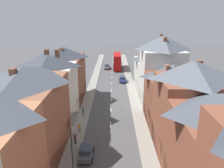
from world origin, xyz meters
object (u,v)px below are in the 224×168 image
Objects in this scene: car_parked_left_a at (86,152)px; pedestrian_mid_left at (80,128)px; car_parked_right_a at (123,79)px; pedestrian_mid_right at (83,111)px; car_near_silver at (107,66)px; pedestrian_near_right at (75,138)px; double_decker_bus_lead at (117,61)px; street_lamp at (72,148)px.

pedestrian_mid_left reaches higher than car_parked_left_a.
car_parked_right_a is 2.76× the size of pedestrian_mid_right.
car_parked_right_a is (4.90, -16.39, 0.01)m from car_near_silver.
pedestrian_mid_right is (-8.19, -22.49, 0.22)m from car_parked_right_a.
pedestrian_near_right and pedestrian_mid_left have the same top height.
car_parked_right_a is at bearing 74.65° from pedestrian_mid_left.
car_parked_left_a is 2.44× the size of pedestrian_near_right.
double_decker_bus_lead is 6.71× the size of pedestrian_mid_right.
pedestrian_mid_left and pedestrian_mid_right have the same top height.
car_parked_left_a is at bearing -80.72° from pedestrian_mid_right.
car_near_silver is 1.00× the size of car_parked_right_a.
car_parked_left_a is 0.71× the size of street_lamp.
pedestrian_near_right is at bearing 97.15° from street_lamp.
pedestrian_mid_right is at bearing -110.02° from car_parked_right_a.
car_near_silver is 54.05m from street_lamp.
pedestrian_near_right is 1.00× the size of pedestrian_mid_left.
car_parked_right_a is at bearing 78.92° from street_lamp.
car_near_silver is at bearing 85.16° from pedestrian_mid_right.
street_lamp is at bearing -86.45° from pedestrian_mid_left.
car_parked_left_a is 2.44× the size of pedestrian_mid_left.
pedestrian_near_right is 9.34m from pedestrian_mid_right.
pedestrian_mid_left reaches higher than car_near_silver.
car_near_silver is 0.81× the size of street_lamp.
pedestrian_near_right reaches higher than car_parked_left_a.
double_decker_bus_lead is at bearing 84.50° from car_parked_left_a.
car_parked_left_a is 0.88× the size of car_parked_right_a.
street_lamp is at bearing -101.08° from car_parked_right_a.
car_parked_left_a is (-1.30, -51.08, -0.02)m from car_near_silver.
street_lamp reaches higher than double_decker_bus_lead.
street_lamp is (0.72, -5.72, 2.21)m from pedestrian_near_right.
car_parked_right_a is 38.34m from street_lamp.
street_lamp is at bearing -96.43° from double_decker_bus_lead.
car_parked_right_a is (1.31, -16.08, -2.00)m from double_decker_bus_lead.
pedestrian_near_right is (-8.07, -31.82, 0.22)m from car_parked_right_a.
car_parked_right_a is at bearing 69.98° from pedestrian_mid_right.
pedestrian_mid_right is (-3.29, -38.87, 0.22)m from car_near_silver.
double_decker_bus_lead reaches higher than car_parked_left_a.
pedestrian_mid_right is at bearing -94.84° from car_near_silver.
car_parked_left_a is 35.24m from car_parked_right_a.
double_decker_bus_lead is 4.12m from car_near_silver.
street_lamp is (-2.45, -53.94, 2.43)m from car_near_silver.
street_lamp is at bearing -92.60° from car_near_silver.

